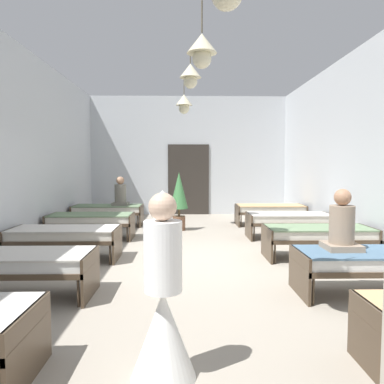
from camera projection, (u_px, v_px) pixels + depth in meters
The scene contains 14 objects.
ground_plane at pixel (192, 262), 6.72m from camera, with size 7.24×13.06×0.10m, color #9E9384.
room_shell at pixel (191, 149), 7.99m from camera, with size 7.04×12.66×4.04m.
bed_left_row_1 at pixel (17, 263), 4.74m from camera, with size 1.90×0.84×0.57m.
bed_right_row_1 at pixel (371, 261), 4.84m from camera, with size 1.90×0.84×0.57m.
bed_left_row_2 at pixel (65, 235), 6.64m from camera, with size 1.90×0.84×0.57m.
bed_right_row_2 at pixel (318, 234), 6.73m from camera, with size 1.90×0.84×0.57m.
bed_left_row_3 at pixel (91, 220), 8.53m from camera, with size 1.90×0.84×0.57m.
bed_right_row_3 at pixel (289, 219), 8.63m from camera, with size 1.90×0.84×0.57m.
bed_left_row_4 at pixel (108, 210), 10.43m from camera, with size 1.90×0.84×0.57m.
bed_right_row_4 at pixel (270, 210), 10.52m from camera, with size 1.90×0.84×0.57m.
nurse_near_aisle at pixel (163, 312), 2.92m from camera, with size 0.52×0.52×1.49m.
patient_seated_primary at pixel (120, 195), 10.39m from camera, with size 0.44×0.44×0.80m.
patient_seated_secondary at pixel (342, 227), 4.90m from camera, with size 0.44×0.44×0.80m.
potted_plant at pixel (179, 196), 9.65m from camera, with size 0.46×0.46×1.52m.
Camera 1 is at (-0.15, -6.61, 1.67)m, focal length 34.98 mm.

